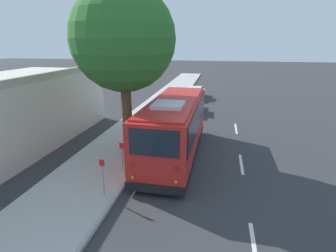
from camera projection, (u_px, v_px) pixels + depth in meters
ground_plane at (173, 162)px, 13.91m from camera, size 160.00×160.00×0.00m
sidewalk_slab at (110, 155)px, 14.56m from camera, size 80.00×3.70×0.15m
curb_strip at (143, 158)px, 14.21m from camera, size 80.00×0.14×0.15m
shuttle_bus at (174, 125)px, 14.14m from camera, size 8.75×2.72×3.36m
parked_sedan_blue at (188, 105)px, 23.84m from camera, size 4.58×1.83×1.32m
parked_sedan_white at (195, 93)px, 29.58m from camera, size 4.63×2.03×1.26m
street_tree at (124, 32)px, 13.31m from camera, size 5.39×5.39×9.59m
sign_post_near at (103, 177)px, 10.44m from camera, size 0.06×0.22×1.56m
sign_post_far at (122, 157)px, 12.45m from camera, size 0.06×0.22×1.43m
lane_stripe_behind at (254, 248)px, 8.08m from camera, size 2.40×0.14×0.01m
lane_stripe_mid at (241, 164)px, 13.69m from camera, size 2.40×0.14×0.01m
lane_stripe_ahead at (236, 128)px, 19.29m from camera, size 2.40×0.14×0.01m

